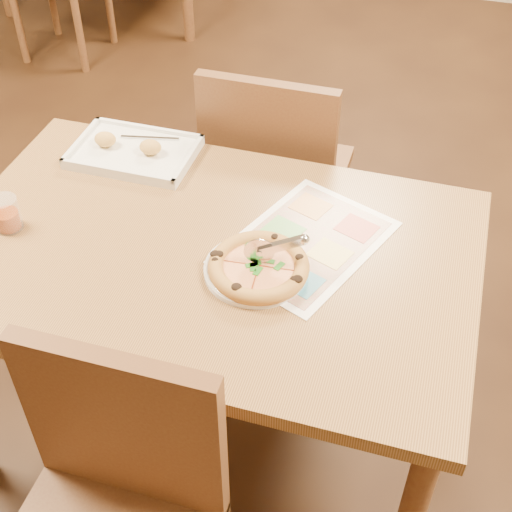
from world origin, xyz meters
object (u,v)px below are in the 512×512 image
(menu, at_px, (306,242))
(pizza, at_px, (259,267))
(dining_table, at_px, (210,273))
(plate, at_px, (256,270))
(pizza_cutter, at_px, (275,247))
(chair_far, at_px, (274,163))
(glass_tumbler, at_px, (6,215))
(chair_near, at_px, (111,499))
(appetizer_tray, at_px, (133,152))

(menu, bearing_deg, pizza, -119.44)
(dining_table, bearing_deg, menu, 21.01)
(plate, distance_m, pizza_cutter, 0.08)
(chair_far, height_order, glass_tumbler, chair_far)
(plate, relative_size, pizza, 1.04)
(plate, xyz_separation_m, menu, (0.09, 0.13, -0.00))
(chair_near, height_order, pizza_cutter, chair_near)
(chair_far, distance_m, appetizer_tray, 0.48)
(dining_table, relative_size, pizza_cutter, 9.41)
(pizza_cutter, bearing_deg, chair_near, -123.13)
(pizza, bearing_deg, menu, 60.56)
(chair_near, distance_m, menu, 0.74)
(plate, bearing_deg, chair_near, -103.68)
(chair_near, bearing_deg, chair_far, 90.00)
(menu, bearing_deg, chair_near, -108.01)
(pizza, height_order, appetizer_tray, appetizer_tray)
(appetizer_tray, bearing_deg, chair_near, -69.82)
(pizza, xyz_separation_m, menu, (0.08, 0.14, -0.02))
(pizza, xyz_separation_m, glass_tumbler, (-0.65, -0.02, 0.01))
(dining_table, height_order, glass_tumbler, glass_tumbler)
(pizza, distance_m, appetizer_tray, 0.60)
(plate, height_order, pizza, pizza)
(menu, bearing_deg, appetizer_tray, 158.29)
(chair_near, distance_m, pizza, 0.59)
(chair_near, xyz_separation_m, pizza_cutter, (0.18, 0.57, 0.23))
(pizza, height_order, pizza_cutter, pizza_cutter)
(dining_table, xyz_separation_m, appetizer_tray, (-0.33, 0.31, 0.10))
(dining_table, bearing_deg, pizza, -20.85)
(chair_near, relative_size, glass_tumbler, 5.36)
(chair_far, xyz_separation_m, glass_tumbler, (-0.51, -0.67, 0.19))
(dining_table, height_order, pizza, pizza)
(chair_near, xyz_separation_m, appetizer_tray, (-0.33, 0.91, 0.17))
(chair_near, bearing_deg, pizza, 75.24)
(chair_near, relative_size, chair_far, 1.00)
(dining_table, height_order, pizza_cutter, pizza_cutter)
(plate, xyz_separation_m, glass_tumbler, (-0.64, -0.02, 0.03))
(chair_near, relative_size, menu, 1.11)
(dining_table, xyz_separation_m, chair_near, (0.00, -0.60, -0.07))
(pizza, height_order, glass_tumbler, glass_tumbler)
(chair_near, distance_m, plate, 0.59)
(menu, bearing_deg, pizza_cutter, -111.45)
(chair_far, height_order, appetizer_tray, chair_far)
(chair_near, distance_m, appetizer_tray, 0.98)
(dining_table, distance_m, plate, 0.17)
(plate, bearing_deg, pizza, -41.31)
(pizza_cutter, bearing_deg, dining_table, 152.84)
(chair_far, xyz_separation_m, plate, (0.14, -0.65, 0.16))
(plate, distance_m, glass_tumbler, 0.64)
(dining_table, xyz_separation_m, pizza_cutter, (0.18, -0.04, 0.16))
(dining_table, relative_size, plate, 5.28)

